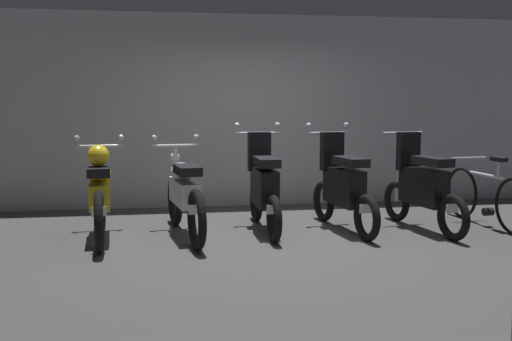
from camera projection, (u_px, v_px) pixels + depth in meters
ground_plane at (273, 242)px, 6.39m from camera, size 80.00×80.00×0.00m
back_wall at (244, 111)px, 8.63m from camera, size 16.00×0.30×2.81m
motorbike_slot_0 at (100, 192)px, 6.53m from camera, size 0.59×1.95×1.15m
motorbike_slot_1 at (184, 194)px, 6.64m from camera, size 0.59×1.94×1.15m
motorbike_slot_2 at (264, 187)px, 6.92m from camera, size 0.59×1.68×1.29m
motorbike_slot_3 at (342, 187)px, 6.96m from camera, size 0.58×1.67×1.29m
motorbike_slot_4 at (422, 187)px, 6.97m from camera, size 0.56×1.67×1.18m
bicycle at (486, 197)px, 7.20m from camera, size 0.50×1.73×0.89m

